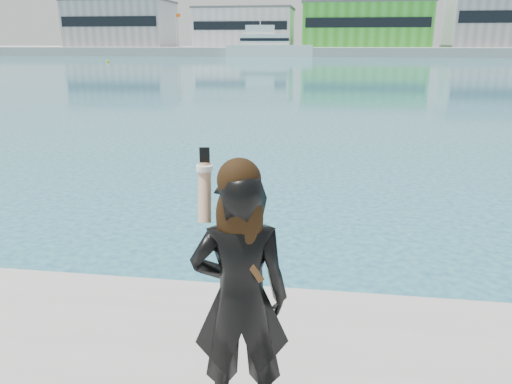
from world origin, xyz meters
TOP-DOWN VIEW (x-y plane):
  - far_quay at (0.00, 130.00)m, footprint 320.00×40.00m
  - warehouse_grey_left at (-55.00, 127.98)m, footprint 26.52×16.36m
  - warehouse_white at (-22.00, 127.98)m, footprint 24.48×15.35m
  - warehouse_green at (8.00, 127.98)m, footprint 30.60×16.36m
  - warehouse_grey_right at (40.00, 127.98)m, footprint 25.50×15.35m
  - flagpole_left at (-37.91, 121.00)m, footprint 1.28×0.16m
  - flagpole_right at (22.09, 121.00)m, footprint 1.28×0.16m
  - motor_yacht at (-14.24, 111.80)m, footprint 19.39×6.82m
  - buoy_far at (-36.28, 76.55)m, footprint 0.50×0.50m
  - woman at (-0.31, -0.90)m, footprint 0.70×0.52m

SIDE VIEW (x-z plane):
  - buoy_far at x=-36.28m, z-range -0.25..0.25m
  - far_quay at x=0.00m, z-range 0.00..2.00m
  - woman at x=-0.31m, z-range 0.81..2.67m
  - motor_yacht at x=-14.24m, z-range -1.94..6.94m
  - flagpole_left at x=-37.91m, z-range 2.54..10.54m
  - flagpole_right at x=22.09m, z-range 2.54..10.54m
  - warehouse_white at x=-22.00m, z-range 2.01..11.51m
  - warehouse_green at x=8.00m, z-range 2.01..12.51m
  - warehouse_grey_left at x=-55.00m, z-range 2.01..13.51m
  - warehouse_grey_right at x=40.00m, z-range 2.01..14.51m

